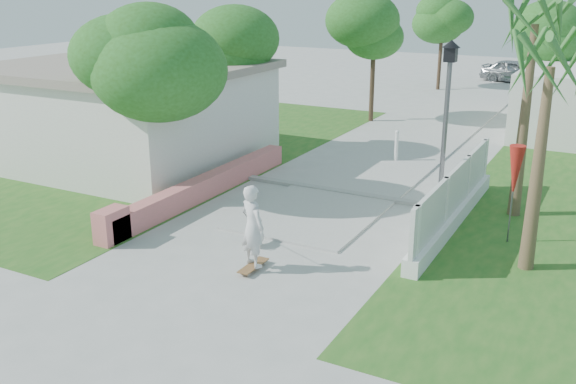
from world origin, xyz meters
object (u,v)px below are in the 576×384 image
Objects in this scene: skateboarder at (253,224)px; dog at (258,237)px; patio_umbrella at (515,172)px; parked_car at (516,71)px; street_lamp at (445,123)px; bollard at (396,145)px.

skateboarder is 3.20× the size of dog.
parked_car is at bearing 99.05° from patio_umbrella.
skateboarder is 29.86m from parked_car.
street_lamp is at bearing -95.83° from skateboarder.
bollard is at bearing 64.53° from dog.
dog is 29.02m from parked_car.
parked_car is at bearing -67.21° from skateboarder.
street_lamp reaches higher than bollard.
skateboarder is (-2.70, -4.78, -1.54)m from street_lamp.
patio_umbrella is 1.24× the size of skateboarder.
street_lamp is 5.70m from skateboarder.
skateboarder is at bearing -90.01° from bollard.
patio_umbrella is 6.01m from skateboarder.
parked_car is (0.85, 29.00, 0.47)m from dog.
street_lamp reaches higher than patio_umbrella.
street_lamp is at bearing 28.96° from dog.
skateboarder is (-4.60, -3.78, -0.80)m from patio_umbrella.
patio_umbrella is 3.96× the size of dog.
dog is at bearing -92.73° from bollard.
dog is at bearing -41.16° from skateboarder.
dog is (-0.40, 0.85, -0.65)m from skateboarder.
skateboarder is at bearing -140.61° from patio_umbrella.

